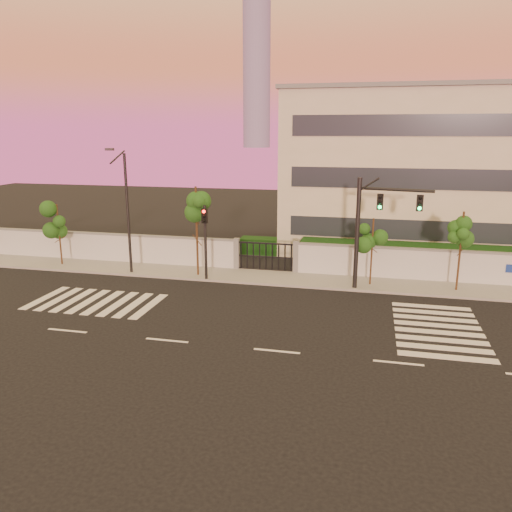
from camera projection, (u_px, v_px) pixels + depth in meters
The scene contains 14 objects.
ground at pixel (277, 351), 21.22m from camera, with size 120.00×120.00×0.00m, color black.
sidewalk at pixel (308, 280), 31.13m from camera, with size 60.00×3.00×0.15m, color gray.
perimeter_wall at pixel (313, 259), 32.28m from camera, with size 60.00×0.36×2.20m.
hedge_row at pixel (332, 254), 34.70m from camera, with size 41.00×4.25×1.80m.
institutional_building at pixel (444, 171), 38.56m from camera, with size 24.40×12.40×12.25m.
distant_skyscraper at pixel (257, 37), 285.13m from camera, with size 16.00×16.00×118.00m.
road_markings at pixel (260, 317), 25.11m from camera, with size 57.00×7.62×0.02m.
street_tree_b at pixel (58, 221), 33.95m from camera, with size 1.40×1.12×4.32m.
street_tree_c at pixel (197, 211), 31.11m from camera, with size 1.62×1.29×5.80m.
street_tree_d at pixel (373, 237), 29.39m from camera, with size 1.30×1.03×4.17m.
street_tree_e at pixel (462, 233), 28.21m from camera, with size 1.43×1.14×4.74m.
traffic_signal_main at pixel (373, 221), 28.27m from camera, with size 4.14×1.01×6.60m.
traffic_signal_secondary at pixel (205, 234), 30.45m from camera, with size 0.37×0.35×4.77m.
streetlight_west at pixel (126, 208), 31.51m from camera, with size 0.49×1.96×8.16m.
Camera 1 is at (3.54, -19.30, 9.07)m, focal length 35.00 mm.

